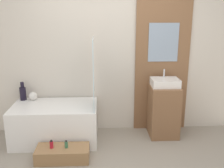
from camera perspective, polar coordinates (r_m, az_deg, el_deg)
wall_tiled_back at (r=4.23m, az=-0.61°, el=6.79°), size 4.20×0.06×2.60m
wall_wood_accent at (r=4.30m, az=10.96°, el=6.75°), size 0.87×0.04×2.60m
bathtub at (r=4.16m, az=-12.20°, el=-8.24°), size 1.27×0.75×0.58m
glass_shower_screen at (r=3.76m, az=-3.99°, el=2.25°), size 0.01×0.51×1.01m
wooden_step_bench at (r=3.71m, az=-10.67°, el=-14.68°), size 0.71×0.33×0.18m
vanity_cabinet at (r=4.29m, az=11.13°, el=-5.76°), size 0.44×0.47×0.82m
sink at (r=4.14m, az=11.46°, el=0.32°), size 0.42×0.32×0.25m
vase_tall_dark at (r=4.40m, az=-18.83°, el=-1.81°), size 0.10×0.10×0.29m
vase_round_light at (r=4.35m, az=-16.83°, el=-2.53°), size 0.13×0.13×0.13m
bottle_soap_primary at (r=3.67m, az=-13.04°, el=-12.71°), size 0.05×0.05×0.11m
bottle_soap_secondary at (r=3.64m, az=-9.93°, el=-12.83°), size 0.04×0.04×0.10m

